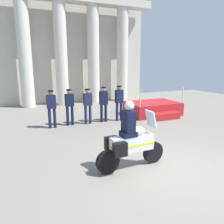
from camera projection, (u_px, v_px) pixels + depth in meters
The scene contains 9 objects.
ground_plane at pixel (164, 167), 6.16m from camera, with size 28.00×28.00×0.00m, color gray.
colonnade_backdrop at pixel (76, 48), 15.48m from camera, with size 10.95×1.68×7.28m.
reviewing_stand at pixel (153, 109), 12.33m from camera, with size 2.81×2.45×1.61m.
officer_in_row_0 at pixel (51, 106), 9.65m from camera, with size 0.40×0.26×1.70m.
officer_in_row_1 at pixel (69, 104), 10.09m from camera, with size 0.40×0.26×1.70m.
officer_in_row_2 at pixel (88, 103), 10.35m from camera, with size 0.40×0.26×1.69m.
officer_in_row_3 at pixel (104, 101), 10.69m from camera, with size 0.40×0.26×1.74m.
officer_in_row_4 at pixel (119, 100), 10.92m from camera, with size 0.40×0.26×1.77m.
motorcycle_with_rider at pixel (130, 141), 5.91m from camera, with size 2.09×0.72×1.90m.
Camera 1 is at (-3.54, -4.67, 2.85)m, focal length 35.02 mm.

